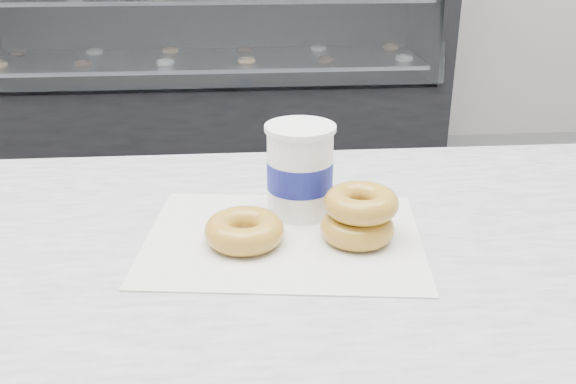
# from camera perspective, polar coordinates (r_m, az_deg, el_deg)

# --- Properties ---
(display_case) EXTENTS (2.40, 0.74, 1.25)m
(display_case) POSITION_cam_1_polar(r_m,az_deg,el_deg) (3.46, -7.09, 10.18)
(display_case) COLOR black
(display_case) RESTS_ON ground
(wax_paper) EXTENTS (0.37, 0.30, 0.00)m
(wax_paper) POSITION_cam_1_polar(r_m,az_deg,el_deg) (0.80, -0.40, -4.11)
(wax_paper) COLOR silver
(wax_paper) RESTS_ON counter
(donut_single) EXTENTS (0.11, 0.11, 0.03)m
(donut_single) POSITION_cam_1_polar(r_m,az_deg,el_deg) (0.78, -3.90, -3.42)
(donut_single) COLOR #BA8B33
(donut_single) RESTS_ON wax_paper
(donut_stack) EXTENTS (0.11, 0.11, 0.06)m
(donut_stack) POSITION_cam_1_polar(r_m,az_deg,el_deg) (0.79, 6.35, -2.07)
(donut_stack) COLOR #BA8B33
(donut_stack) RESTS_ON wax_paper
(coffee_cup) EXTENTS (0.10, 0.10, 0.12)m
(coffee_cup) POSITION_cam_1_polar(r_m,az_deg,el_deg) (0.84, 1.07, 2.01)
(coffee_cup) COLOR white
(coffee_cup) RESTS_ON counter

